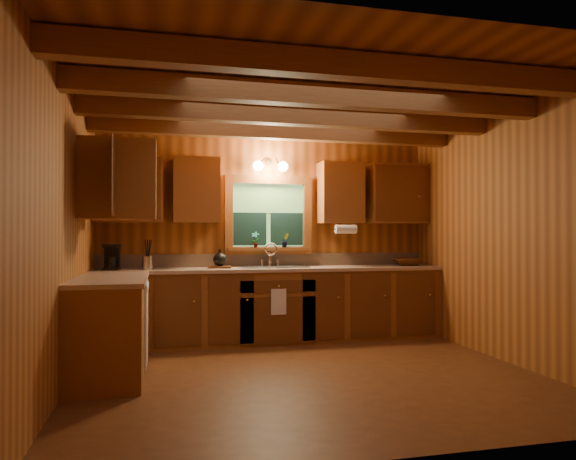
% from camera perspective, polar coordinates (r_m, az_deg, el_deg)
% --- Properties ---
extents(room, '(4.20, 4.20, 4.20)m').
position_cam_1_polar(room, '(4.90, 2.18, -0.48)').
color(room, '#542D14').
rests_on(room, ground).
extents(ceiling_beams, '(4.20, 2.54, 0.18)m').
position_cam_1_polar(ceiling_beams, '(5.04, 2.18, 13.16)').
color(ceiling_beams, brown).
rests_on(ceiling_beams, room).
extents(base_cabinets, '(4.20, 2.22, 0.86)m').
position_cam_1_polar(base_cabinets, '(6.12, -5.63, -8.69)').
color(base_cabinets, brown).
rests_on(base_cabinets, ground).
extents(countertop, '(4.20, 2.24, 0.04)m').
position_cam_1_polar(countertop, '(6.08, -5.50, -4.47)').
color(countertop, tan).
rests_on(countertop, base_cabinets).
extents(backsplash, '(4.20, 0.02, 0.16)m').
position_cam_1_polar(backsplash, '(6.74, -2.15, -3.25)').
color(backsplash, tan).
rests_on(backsplash, room).
extents(dishwasher_panel, '(0.02, 0.60, 0.80)m').
position_cam_1_polar(dishwasher_panel, '(5.47, -15.07, -9.63)').
color(dishwasher_panel, white).
rests_on(dishwasher_panel, base_cabinets).
extents(upper_cabinets, '(4.19, 1.77, 0.78)m').
position_cam_1_polar(upper_cabinets, '(6.21, -6.44, 4.48)').
color(upper_cabinets, brown).
rests_on(upper_cabinets, room).
extents(window, '(1.12, 0.08, 1.00)m').
position_cam_1_polar(window, '(6.72, -2.12, 1.43)').
color(window, brown).
rests_on(window, room).
extents(window_sill, '(1.06, 0.14, 0.04)m').
position_cam_1_polar(window_sill, '(6.67, -2.04, -2.07)').
color(window_sill, brown).
rests_on(window_sill, room).
extents(wall_sconce, '(0.45, 0.21, 0.17)m').
position_cam_1_polar(wall_sconce, '(6.65, -1.91, 6.94)').
color(wall_sconce, black).
rests_on(wall_sconce, room).
extents(paper_towel_roll, '(0.27, 0.11, 0.11)m').
position_cam_1_polar(paper_towel_roll, '(6.64, 6.27, 0.08)').
color(paper_towel_roll, white).
rests_on(paper_towel_roll, upper_cabinets).
extents(dish_towel, '(0.18, 0.01, 0.30)m').
position_cam_1_polar(dish_towel, '(6.17, -1.02, -7.77)').
color(dish_towel, white).
rests_on(dish_towel, base_cabinets).
extents(sink, '(0.82, 0.48, 0.43)m').
position_cam_1_polar(sink, '(6.47, -1.66, -4.46)').
color(sink, silver).
rests_on(sink, countertop).
extents(coffee_maker, '(0.16, 0.21, 0.29)m').
position_cam_1_polar(coffee_maker, '(6.32, -18.52, -2.81)').
color(coffee_maker, black).
rests_on(coffee_maker, countertop).
extents(utensil_crock, '(0.12, 0.12, 0.34)m').
position_cam_1_polar(utensil_crock, '(6.30, -14.96, -3.37)').
color(utensil_crock, silver).
rests_on(utensil_crock, countertop).
extents(cutting_board, '(0.29, 0.23, 0.02)m').
position_cam_1_polar(cutting_board, '(6.38, -7.39, -4.00)').
color(cutting_board, '#592E13').
rests_on(cutting_board, countertop).
extents(teakettle, '(0.16, 0.16, 0.20)m').
position_cam_1_polar(teakettle, '(6.37, -7.39, -3.17)').
color(teakettle, black).
rests_on(teakettle, cutting_board).
extents(wicker_basket, '(0.47, 0.47, 0.10)m').
position_cam_1_polar(wicker_basket, '(7.01, 12.85, -3.39)').
color(wicker_basket, '#48230C').
rests_on(wicker_basket, countertop).
extents(potted_plant_left, '(0.13, 0.11, 0.20)m').
position_cam_1_polar(potted_plant_left, '(6.61, -3.55, -1.04)').
color(potted_plant_left, '#592E13').
rests_on(potted_plant_left, window_sill).
extents(potted_plant_right, '(0.12, 0.10, 0.18)m').
position_cam_1_polar(potted_plant_right, '(6.70, -0.32, -1.12)').
color(potted_plant_right, '#592E13').
rests_on(potted_plant_right, window_sill).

